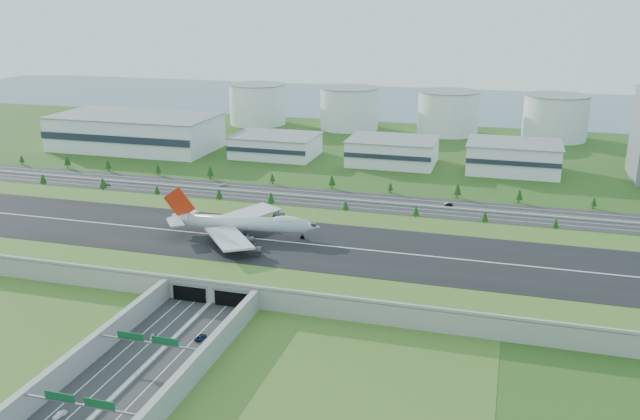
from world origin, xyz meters
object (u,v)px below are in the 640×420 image
(boeing_747, at_px, (243,223))
(car_2, at_px, (201,337))
(fuel_tank_a, at_px, (258,104))
(car_7, at_px, (222,185))
(car_4, at_px, (107,184))
(car_0, at_px, (152,337))
(car_5, at_px, (448,204))
(car_1, at_px, (60,415))

(boeing_747, height_order, car_2, boeing_747)
(fuel_tank_a, distance_m, boeing_747, 327.70)
(car_7, bearing_deg, fuel_tank_a, 173.65)
(fuel_tank_a, distance_m, car_4, 225.81)
(boeing_747, relative_size, car_4, 14.65)
(fuel_tank_a, bearing_deg, car_0, -73.88)
(car_2, height_order, car_4, car_4)
(car_0, xyz_separation_m, car_7, (-56.70, 184.74, 0.02))
(boeing_747, height_order, car_5, boeing_747)
(car_5, xyz_separation_m, car_7, (-136.11, 3.59, -0.06))
(boeing_747, height_order, car_0, boeing_747)
(car_2, distance_m, car_7, 194.23)
(boeing_747, xyz_separation_m, car_5, (80.44, 98.22, -13.24))
(car_1, distance_m, car_4, 245.39)
(fuel_tank_a, xyz_separation_m, car_5, (192.39, -209.74, -16.55))
(car_2, bearing_deg, car_5, -105.89)
(car_1, height_order, car_4, car_4)
(car_5, distance_m, car_7, 136.16)
(car_1, bearing_deg, boeing_747, 103.33)
(car_0, bearing_deg, boeing_747, 68.37)
(car_7, bearing_deg, car_2, 0.20)
(car_2, xyz_separation_m, car_7, (-72.19, 180.32, 0.06))
(fuel_tank_a, distance_m, car_5, 285.10)
(fuel_tank_a, bearing_deg, car_1, -75.76)
(boeing_747, distance_m, car_4, 149.47)
(boeing_747, relative_size, car_1, 17.39)
(car_2, height_order, car_7, car_7)
(car_0, relative_size, car_7, 0.83)
(car_4, bearing_deg, boeing_747, -105.17)
(car_2, bearing_deg, car_4, -45.08)
(boeing_747, bearing_deg, car_1, -98.01)
(fuel_tank_a, bearing_deg, car_4, -92.95)
(car_0, relative_size, car_4, 0.91)
(boeing_747, distance_m, car_2, 81.33)
(boeing_747, bearing_deg, car_4, 138.49)
(car_2, relative_size, car_5, 1.01)
(car_4, xyz_separation_m, car_7, (67.88, 18.75, -0.05))
(car_4, xyz_separation_m, car_5, (204.00, 15.16, 0.01))
(fuel_tank_a, distance_m, car_0, 407.24)
(fuel_tank_a, height_order, car_5, fuel_tank_a)
(car_0, distance_m, car_2, 16.11)
(boeing_747, bearing_deg, car_5, 43.09)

